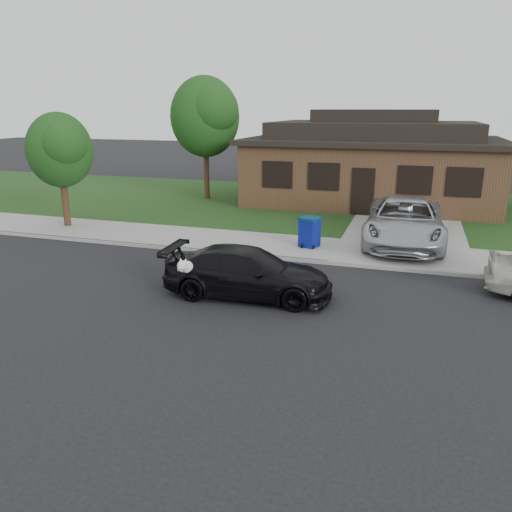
% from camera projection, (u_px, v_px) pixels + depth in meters
% --- Properties ---
extents(ground, '(120.00, 120.00, 0.00)m').
position_uv_depth(ground, '(173.00, 288.00, 14.00)').
color(ground, black).
rests_on(ground, ground).
extents(sidewalk, '(60.00, 3.00, 0.12)m').
position_uv_depth(sidewalk, '(234.00, 242.00, 18.54)').
color(sidewalk, gray).
rests_on(sidewalk, ground).
extents(curb, '(60.00, 0.12, 0.12)m').
position_uv_depth(curb, '(219.00, 253.00, 17.18)').
color(curb, gray).
rests_on(curb, ground).
extents(lawn, '(60.00, 13.00, 0.13)m').
position_uv_depth(lawn, '(287.00, 204.00, 25.85)').
color(lawn, '#193814').
rests_on(lawn, ground).
extents(driveway, '(4.50, 13.00, 0.14)m').
position_uv_depth(driveway, '(406.00, 224.00, 21.35)').
color(driveway, gray).
rests_on(driveway, ground).
extents(sedan, '(4.58, 2.26, 1.30)m').
position_uv_depth(sedan, '(247.00, 272.00, 13.22)').
color(sedan, black).
rests_on(sedan, ground).
extents(minivan, '(2.80, 5.87, 1.62)m').
position_uv_depth(minivan, '(405.00, 221.00, 17.85)').
color(minivan, '#ABAEB2').
rests_on(minivan, driveway).
extents(recycling_bin, '(0.82, 0.82, 1.06)m').
position_uv_depth(recycling_bin, '(310.00, 232.00, 17.57)').
color(recycling_bin, navy).
rests_on(recycling_bin, sidewalk).
extents(house, '(12.60, 8.60, 4.65)m').
position_uv_depth(house, '(372.00, 162.00, 25.91)').
color(house, '#422B1C').
rests_on(house, ground).
extents(tree_0, '(3.78, 3.60, 6.34)m').
position_uv_depth(tree_0, '(207.00, 115.00, 25.75)').
color(tree_0, '#332114').
rests_on(tree_0, ground).
extents(tree_2, '(2.73, 2.60, 4.59)m').
position_uv_depth(tree_2, '(61.00, 149.00, 19.89)').
color(tree_2, '#332114').
rests_on(tree_2, ground).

